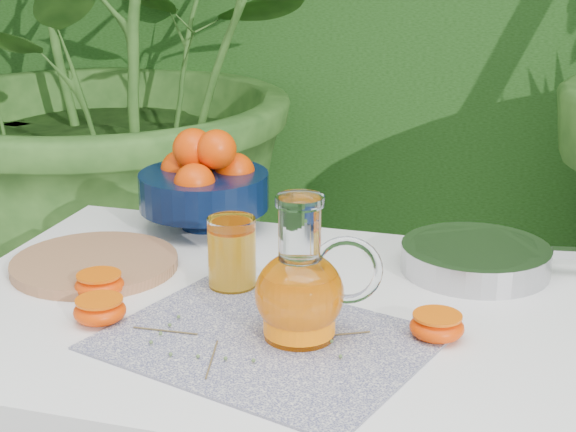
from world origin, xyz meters
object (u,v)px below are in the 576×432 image
(fruit_bowl, at_px, (204,182))
(juice_pitcher, at_px, (301,290))
(cutting_board, at_px, (95,264))
(white_table, at_px, (284,358))
(saute_pan, at_px, (478,257))

(fruit_bowl, distance_m, juice_pitcher, 0.48)
(cutting_board, xyz_separation_m, fruit_bowl, (0.09, 0.24, 0.07))
(white_table, bearing_deg, fruit_bowl, 128.46)
(cutting_board, distance_m, fruit_bowl, 0.27)
(saute_pan, bearing_deg, white_table, -139.40)
(cutting_board, height_order, juice_pitcher, juice_pitcher)
(fruit_bowl, bearing_deg, saute_pan, -9.43)
(fruit_bowl, height_order, juice_pitcher, juice_pitcher)
(cutting_board, relative_size, fruit_bowl, 1.04)
(saute_pan, bearing_deg, juice_pitcher, -123.22)
(saute_pan, bearing_deg, cutting_board, -164.65)
(white_table, relative_size, saute_pan, 2.38)
(juice_pitcher, bearing_deg, white_table, 118.86)
(white_table, bearing_deg, cutting_board, 170.28)
(saute_pan, bearing_deg, fruit_bowl, 170.57)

